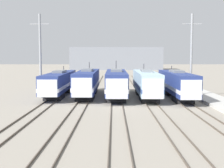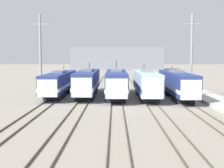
{
  "view_description": "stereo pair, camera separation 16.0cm",
  "coord_description": "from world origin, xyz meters",
  "px_view_note": "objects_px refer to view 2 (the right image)",
  "views": [
    {
      "loc": [
        -0.39,
        -39.31,
        6.34
      ],
      "look_at": [
        -0.63,
        3.9,
        2.45
      ],
      "focal_mm": 50.0,
      "sensor_mm": 36.0,
      "label": 1
    },
    {
      "loc": [
        -0.23,
        -39.31,
        6.34
      ],
      "look_at": [
        -0.63,
        3.9,
        2.45
      ],
      "focal_mm": 50.0,
      "sensor_mm": 36.0,
      "label": 2
    }
  ],
  "objects_px": {
    "locomotive_center_left": "(87,82)",
    "locomotive_center_right": "(146,83)",
    "locomotive_far_left": "(59,83)",
    "locomotive_far_right": "(177,84)",
    "catenary_tower_left": "(41,55)",
    "locomotive_center": "(116,83)",
    "catenary_tower_right": "(191,55)"
  },
  "relations": [
    {
      "from": "locomotive_far_right",
      "to": "catenary_tower_left",
      "type": "height_order",
      "value": "catenary_tower_left"
    },
    {
      "from": "locomotive_far_left",
      "to": "locomotive_far_right",
      "type": "relative_size",
      "value": 1.04
    },
    {
      "from": "locomotive_far_left",
      "to": "locomotive_center_right",
      "type": "bearing_deg",
      "value": -10.29
    },
    {
      "from": "locomotive_far_right",
      "to": "catenary_tower_left",
      "type": "xyz_separation_m",
      "value": [
        -20.55,
        0.37,
        4.36
      ]
    },
    {
      "from": "catenary_tower_left",
      "to": "catenary_tower_right",
      "type": "xyz_separation_m",
      "value": [
        22.71,
        0.0,
        0.0
      ]
    },
    {
      "from": "locomotive_center_left",
      "to": "locomotive_far_right",
      "type": "relative_size",
      "value": 0.97
    },
    {
      "from": "locomotive_center_right",
      "to": "catenary_tower_right",
      "type": "height_order",
      "value": "catenary_tower_right"
    },
    {
      "from": "locomotive_center_right",
      "to": "catenary_tower_left",
      "type": "relative_size",
      "value": 1.37
    },
    {
      "from": "locomotive_center_left",
      "to": "locomotive_center_right",
      "type": "relative_size",
      "value": 1.03
    },
    {
      "from": "locomotive_far_right",
      "to": "catenary_tower_right",
      "type": "xyz_separation_m",
      "value": [
        2.15,
        0.37,
        4.36
      ]
    },
    {
      "from": "locomotive_far_left",
      "to": "locomotive_far_right",
      "type": "distance_m",
      "value": 18.45
    },
    {
      "from": "locomotive_center_right",
      "to": "catenary_tower_right",
      "type": "xyz_separation_m",
      "value": [
        6.71,
        0.06,
        4.33
      ]
    },
    {
      "from": "locomotive_far_left",
      "to": "catenary_tower_left",
      "type": "relative_size",
      "value": 1.51
    },
    {
      "from": "locomotive_center_right",
      "to": "catenary_tower_left",
      "type": "height_order",
      "value": "catenary_tower_left"
    },
    {
      "from": "locomotive_center",
      "to": "locomotive_far_right",
      "type": "xyz_separation_m",
      "value": [
        9.12,
        -0.43,
        -0.05
      ]
    },
    {
      "from": "locomotive_far_right",
      "to": "catenary_tower_left",
      "type": "distance_m",
      "value": 21.01
    },
    {
      "from": "locomotive_center_right",
      "to": "catenary_tower_right",
      "type": "bearing_deg",
      "value": 0.47
    },
    {
      "from": "locomotive_center",
      "to": "catenary_tower_left",
      "type": "relative_size",
      "value": 1.39
    },
    {
      "from": "locomotive_far_left",
      "to": "locomotive_far_right",
      "type": "height_order",
      "value": "locomotive_far_right"
    },
    {
      "from": "locomotive_center_left",
      "to": "catenary_tower_left",
      "type": "relative_size",
      "value": 1.41
    },
    {
      "from": "locomotive_center_left",
      "to": "locomotive_center_right",
      "type": "height_order",
      "value": "locomotive_center_left"
    },
    {
      "from": "locomotive_center_left",
      "to": "locomotive_center_right",
      "type": "distance_m",
      "value": 9.28
    },
    {
      "from": "locomotive_far_left",
      "to": "locomotive_center_left",
      "type": "xyz_separation_m",
      "value": [
        4.56,
        -0.74,
        0.14
      ]
    },
    {
      "from": "locomotive_center_right",
      "to": "locomotive_far_right",
      "type": "relative_size",
      "value": 0.94
    },
    {
      "from": "locomotive_far_left",
      "to": "locomotive_center_right",
      "type": "relative_size",
      "value": 1.1
    },
    {
      "from": "locomotive_center_right",
      "to": "catenary_tower_right",
      "type": "distance_m",
      "value": 7.99
    },
    {
      "from": "catenary_tower_left",
      "to": "locomotive_center_right",
      "type": "bearing_deg",
      "value": -0.2
    },
    {
      "from": "catenary_tower_right",
      "to": "locomotive_far_left",
      "type": "bearing_deg",
      "value": 173.21
    },
    {
      "from": "locomotive_far_left",
      "to": "catenary_tower_right",
      "type": "height_order",
      "value": "catenary_tower_right"
    },
    {
      "from": "locomotive_far_left",
      "to": "locomotive_far_right",
      "type": "xyz_separation_m",
      "value": [
        18.23,
        -2.79,
        0.09
      ]
    },
    {
      "from": "locomotive_far_left",
      "to": "locomotive_center_left",
      "type": "height_order",
      "value": "locomotive_center_left"
    },
    {
      "from": "locomotive_center_left",
      "to": "locomotive_far_right",
      "type": "xyz_separation_m",
      "value": [
        13.68,
        -2.05,
        -0.05
      ]
    }
  ]
}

